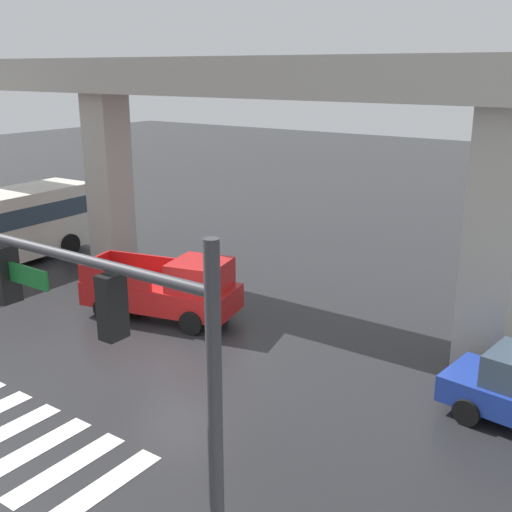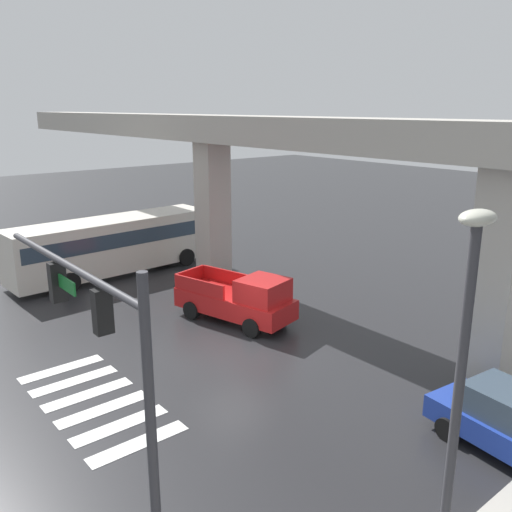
% 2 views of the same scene
% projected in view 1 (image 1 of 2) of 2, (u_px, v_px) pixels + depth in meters
% --- Properties ---
extents(ground_plane, '(120.00, 120.00, 0.00)m').
position_uv_depth(ground_plane, '(176.00, 357.00, 17.83)').
color(ground_plane, '#232326').
extents(crosswalk_stripes, '(6.05, 2.80, 0.01)m').
position_uv_depth(crosswalk_stripes, '(17.00, 442.00, 13.79)').
color(crosswalk_stripes, silver).
rests_on(crosswalk_stripes, ground).
extents(elevated_overpass, '(55.94, 2.38, 8.24)m').
position_uv_depth(elevated_overpass, '(264.00, 95.00, 19.22)').
color(elevated_overpass, '#ADA89E').
rests_on(elevated_overpass, ground).
extents(pickup_truck, '(5.41, 3.06, 2.08)m').
position_uv_depth(pickup_truck, '(169.00, 289.00, 20.39)').
color(pickup_truck, red).
rests_on(pickup_truck, ground).
extents(traffic_signal_mast, '(6.49, 0.32, 6.20)m').
position_uv_depth(traffic_signal_mast, '(110.00, 356.00, 7.98)').
color(traffic_signal_mast, '#38383D').
rests_on(traffic_signal_mast, ground).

